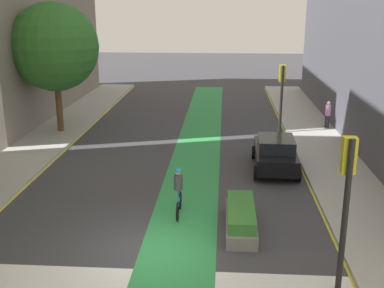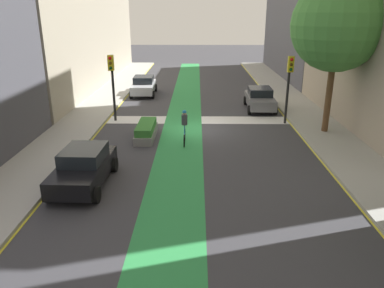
% 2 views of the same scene
% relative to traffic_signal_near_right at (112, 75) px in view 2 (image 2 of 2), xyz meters
% --- Properties ---
extents(ground_plane, '(120.00, 120.00, 0.00)m').
position_rel_traffic_signal_near_right_xyz_m(ground_plane, '(-5.44, 1.72, -2.99)').
color(ground_plane, '#38383D').
extents(bike_lane_paint, '(2.40, 60.00, 0.01)m').
position_rel_traffic_signal_near_right_xyz_m(bike_lane_paint, '(-4.50, 1.72, -2.99)').
color(bike_lane_paint, '#2D8C47').
rests_on(bike_lane_paint, ground_plane).
extents(crosswalk_band, '(12.00, 1.80, 0.01)m').
position_rel_traffic_signal_near_right_xyz_m(crosswalk_band, '(-5.44, -0.28, -2.99)').
color(crosswalk_band, silver).
rests_on(crosswalk_band, ground_plane).
extents(sidewalk_left, '(3.00, 60.00, 0.15)m').
position_rel_traffic_signal_near_right_xyz_m(sidewalk_left, '(-12.94, 1.72, -2.92)').
color(sidewalk_left, '#9E9E99').
rests_on(sidewalk_left, ground_plane).
extents(curb_stripe_left, '(0.16, 60.00, 0.01)m').
position_rel_traffic_signal_near_right_xyz_m(curb_stripe_left, '(-11.44, 1.72, -2.99)').
color(curb_stripe_left, yellow).
rests_on(curb_stripe_left, ground_plane).
extents(sidewalk_right, '(3.00, 60.00, 0.15)m').
position_rel_traffic_signal_near_right_xyz_m(sidewalk_right, '(2.06, 1.72, -2.92)').
color(sidewalk_right, '#9E9E99').
rests_on(sidewalk_right, ground_plane).
extents(curb_stripe_right, '(0.16, 60.00, 0.01)m').
position_rel_traffic_signal_near_right_xyz_m(curb_stripe_right, '(0.56, 1.72, -2.99)').
color(curb_stripe_right, yellow).
rests_on(curb_stripe_right, ground_plane).
extents(traffic_signal_near_right, '(0.35, 0.52, 4.27)m').
position_rel_traffic_signal_near_right_xyz_m(traffic_signal_near_right, '(0.00, 0.00, 0.00)').
color(traffic_signal_near_right, black).
rests_on(traffic_signal_near_right, ground_plane).
extents(traffic_signal_near_left, '(0.35, 0.52, 4.27)m').
position_rel_traffic_signal_near_right_xyz_m(traffic_signal_near_left, '(-11.09, 0.52, 0.00)').
color(traffic_signal_near_left, black).
rests_on(traffic_signal_near_left, ground_plane).
extents(car_grey_left_near, '(2.10, 4.24, 1.57)m').
position_rel_traffic_signal_near_right_xyz_m(car_grey_left_near, '(-10.01, -3.22, -2.19)').
color(car_grey_left_near, slate).
rests_on(car_grey_left_near, ground_plane).
extents(car_black_right_far, '(2.11, 4.24, 1.57)m').
position_rel_traffic_signal_near_right_xyz_m(car_black_right_far, '(-0.74, 9.60, -2.19)').
color(car_black_right_far, black).
rests_on(car_black_right_far, ground_plane).
extents(car_silver_right_near, '(2.12, 4.25, 1.57)m').
position_rel_traffic_signal_near_right_xyz_m(car_silver_right_near, '(-0.82, -8.15, -2.19)').
color(car_silver_right_near, '#B2B7BF').
rests_on(car_silver_right_near, ground_plane).
extents(cyclist_in_lane, '(0.32, 1.73, 1.86)m').
position_rel_traffic_signal_near_right_xyz_m(cyclist_in_lane, '(-4.72, 4.35, -2.02)').
color(cyclist_in_lane, black).
rests_on(cyclist_in_lane, ground_plane).
extents(street_tree_near, '(5.01, 5.01, 8.48)m').
position_rel_traffic_signal_near_right_xyz_m(street_tree_near, '(-12.96, 2.47, 3.12)').
color(street_tree_near, brown).
rests_on(street_tree_near, sidewalk_left).
extents(median_planter, '(1.01, 3.17, 0.85)m').
position_rel_traffic_signal_near_right_xyz_m(median_planter, '(-2.50, 3.41, -2.59)').
color(median_planter, slate).
rests_on(median_planter, ground_plane).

